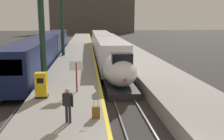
% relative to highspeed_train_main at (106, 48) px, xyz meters
% --- Properties ---
extents(platform_left, '(4.80, 110.00, 1.05)m').
position_rel_highspeed_train_main_xyz_m(platform_left, '(-4.05, -2.35, -1.41)').
color(platform_left, gray).
rests_on(platform_left, ground).
extents(platform_right, '(4.80, 110.00, 1.05)m').
position_rel_highspeed_train_main_xyz_m(platform_right, '(4.05, -2.35, -1.41)').
color(platform_right, gray).
rests_on(platform_right, ground).
extents(platform_left_safety_stripe, '(0.20, 107.80, 0.01)m').
position_rel_highspeed_train_main_xyz_m(platform_left_safety_stripe, '(-1.77, -2.35, -0.88)').
color(platform_left_safety_stripe, yellow).
rests_on(platform_left_safety_stripe, platform_left).
extents(rail_main_left, '(0.08, 110.00, 0.12)m').
position_rel_highspeed_train_main_xyz_m(rail_main_left, '(-0.75, 0.40, -1.87)').
color(rail_main_left, slate).
rests_on(rail_main_left, ground).
extents(rail_main_right, '(0.08, 110.00, 0.12)m').
position_rel_highspeed_train_main_xyz_m(rail_main_right, '(0.75, 0.40, -1.87)').
color(rail_main_right, slate).
rests_on(rail_main_right, ground).
extents(rail_secondary_left, '(0.08, 110.00, 0.12)m').
position_rel_highspeed_train_main_xyz_m(rail_secondary_left, '(-8.85, 0.40, -1.87)').
color(rail_secondary_left, slate).
rests_on(rail_secondary_left, ground).
extents(rail_secondary_right, '(0.08, 110.00, 0.12)m').
position_rel_highspeed_train_main_xyz_m(rail_secondary_right, '(-7.35, 0.40, -1.87)').
color(rail_secondary_right, slate).
rests_on(rail_secondary_right, ground).
extents(highspeed_train_main, '(2.92, 37.62, 3.60)m').
position_rel_highspeed_train_main_xyz_m(highspeed_train_main, '(0.00, 0.00, 0.00)').
color(highspeed_train_main, silver).
rests_on(highspeed_train_main, ground).
extents(regional_train_adjacent, '(2.85, 36.60, 3.80)m').
position_rel_highspeed_train_main_xyz_m(regional_train_adjacent, '(-8.10, -0.44, 0.20)').
color(regional_train_adjacent, '#141E4C').
rests_on(regional_train_adjacent, ground).
extents(station_column_mid, '(4.00, 0.68, 8.68)m').
position_rel_highspeed_train_main_xyz_m(station_column_mid, '(-5.90, -16.52, 4.38)').
color(station_column_mid, '#1E3828').
rests_on(station_column_mid, platform_left).
extents(station_column_far, '(4.00, 0.68, 10.44)m').
position_rel_highspeed_train_main_xyz_m(station_column_far, '(-5.90, -0.66, 5.30)').
color(station_column_far, '#1E3828').
rests_on(station_column_far, platform_left).
extents(passenger_near_edge, '(0.53, 0.36, 1.69)m').
position_rel_highspeed_train_main_xyz_m(passenger_near_edge, '(-3.60, -24.10, 0.11)').
color(passenger_near_edge, '#23232D').
rests_on(passenger_near_edge, platform_left).
extents(rolling_suitcase, '(0.40, 0.22, 0.98)m').
position_rel_highspeed_train_main_xyz_m(rolling_suitcase, '(-2.27, -23.65, -0.58)').
color(rolling_suitcase, brown).
rests_on(rolling_suitcase, platform_left).
extents(ticket_machine_yellow, '(0.76, 0.62, 1.60)m').
position_rel_highspeed_train_main_xyz_m(ticket_machine_yellow, '(-5.55, -19.91, -0.14)').
color(ticket_machine_yellow, yellow).
rests_on(ticket_machine_yellow, platform_left).
extents(departure_info_board, '(0.90, 0.10, 2.12)m').
position_rel_highspeed_train_main_xyz_m(departure_info_board, '(-3.39, -18.86, 0.63)').
color(departure_info_board, maroon).
rests_on(departure_info_board, platform_left).
extents(terminus_back_wall, '(36.00, 2.00, 14.00)m').
position_rel_highspeed_train_main_xyz_m(terminus_back_wall, '(0.00, 74.90, 5.07)').
color(terminus_back_wall, '#4C4742').
rests_on(terminus_back_wall, ground).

